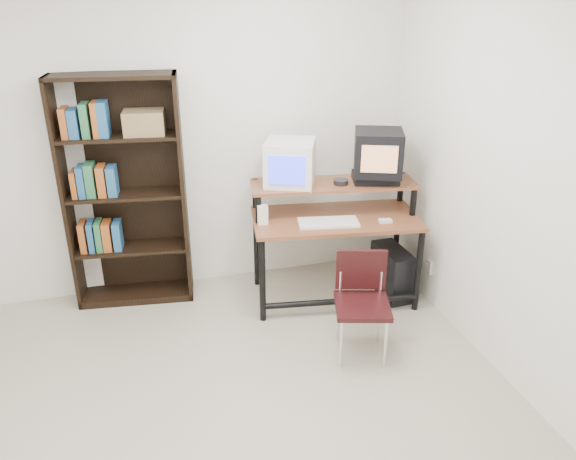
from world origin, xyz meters
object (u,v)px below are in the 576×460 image
object	(u,v)px
computer_desk	(335,220)
crt_monitor	(290,163)
crt_tv	(378,153)
bookshelf	(125,191)
pc_tower	(392,272)
school_chair	(362,294)

from	to	relation	value
computer_desk	crt_monitor	world-z (taller)	crt_monitor
crt_tv	bookshelf	size ratio (longest dim) A/B	0.26
crt_monitor	crt_tv	distance (m)	0.71
pc_tower	crt_monitor	bearing A→B (deg)	157.57
school_chair	crt_tv	bearing A→B (deg)	78.08
computer_desk	bookshelf	xyz separation A→B (m)	(-1.62, 0.44, 0.25)
crt_monitor	bookshelf	bearing A→B (deg)	-168.44
computer_desk	crt_monitor	bearing A→B (deg)	158.68
crt_tv	school_chair	size ratio (longest dim) A/B	0.63
school_chair	bookshelf	world-z (taller)	bookshelf
crt_monitor	school_chair	world-z (taller)	crt_monitor
crt_monitor	school_chair	size ratio (longest dim) A/B	0.66
crt_tv	bookshelf	world-z (taller)	bookshelf
school_chair	bookshelf	bearing A→B (deg)	157.26
computer_desk	pc_tower	size ratio (longest dim) A/B	3.14
computer_desk	school_chair	bearing A→B (deg)	-87.41
crt_monitor	crt_tv	world-z (taller)	crt_tv
computer_desk	bookshelf	world-z (taller)	bookshelf
school_chair	computer_desk	bearing A→B (deg)	100.37
computer_desk	pc_tower	xyz separation A→B (m)	(0.49, -0.12, -0.49)
computer_desk	pc_tower	world-z (taller)	computer_desk
school_chair	bookshelf	distance (m)	2.03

